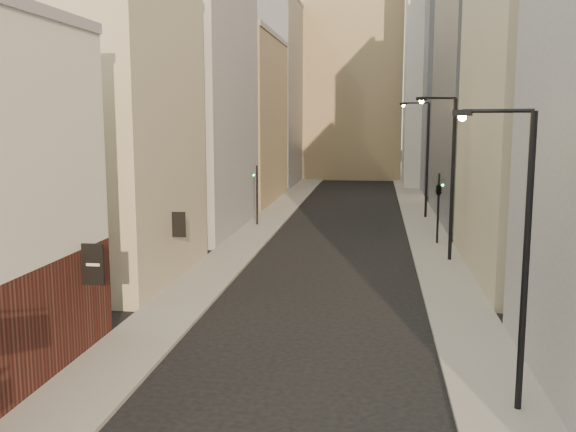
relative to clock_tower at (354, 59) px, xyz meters
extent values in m
cube|color=gray|center=(-5.50, -37.00, -17.56)|extent=(3.00, 140.00, 0.15)
cube|color=gray|center=(7.50, -37.00, -17.56)|extent=(3.00, 140.00, 0.15)
cube|color=black|center=(-6.30, -78.00, -14.03)|extent=(0.80, 0.08, 1.50)
cube|color=black|center=(-6.30, -68.00, -14.23)|extent=(0.70, 0.08, 1.30)
cube|color=#BBB191|center=(-11.00, -66.00, -9.63)|extent=(8.00, 12.00, 16.00)
cube|color=gray|center=(-11.00, -50.00, -7.63)|extent=(8.00, 16.00, 20.00)
cube|color=#9D8764|center=(-11.00, -32.00, -9.13)|extent=(8.00, 18.00, 17.00)
cube|color=gray|center=(-11.00, -12.00, -5.63)|extent=(8.00, 20.00, 24.00)
cube|color=#BBB191|center=(13.00, -62.00, -7.63)|extent=(8.00, 16.00, 20.00)
cube|color=gray|center=(13.00, -42.00, -4.63)|extent=(8.00, 20.00, 26.00)
cube|color=#9D8764|center=(0.00, 0.00, -3.63)|extent=(14.00, 14.00, 28.00)
cube|color=silver|center=(11.00, -14.00, -0.63)|extent=(8.00, 8.00, 34.00)
cylinder|color=black|center=(7.92, -80.21, -13.17)|extent=(0.20, 0.20, 8.93)
cylinder|color=black|center=(6.99, -79.87, -8.70)|extent=(1.91, 0.78, 0.12)
cube|color=black|center=(6.05, -79.54, -8.75)|extent=(0.59, 0.39, 0.18)
sphere|color=#FFB63F|center=(6.05, -79.54, -8.88)|extent=(0.24, 0.24, 0.24)
cylinder|color=black|center=(8.17, -59.42, -12.67)|extent=(0.22, 0.22, 9.93)
cylinder|color=black|center=(7.14, -59.84, -7.70)|extent=(2.09, 0.96, 0.13)
cube|color=black|center=(6.12, -60.26, -7.76)|extent=(0.65, 0.45, 0.20)
sphere|color=#FFB63F|center=(6.12, -60.26, -7.90)|extent=(0.26, 0.26, 0.26)
cylinder|color=black|center=(7.98, -41.85, -12.58)|extent=(0.22, 0.22, 10.10)
cylinder|color=black|center=(6.91, -41.51, -7.53)|extent=(2.18, 0.82, 0.13)
cube|color=black|center=(5.84, -41.16, -7.59)|extent=(0.66, 0.42, 0.20)
sphere|color=#FFB63F|center=(5.84, -41.16, -7.73)|extent=(0.27, 0.27, 0.27)
cylinder|color=black|center=(-6.02, -47.94, -15.13)|extent=(0.16, 0.16, 5.00)
imported|color=black|center=(-6.02, -47.94, -13.43)|extent=(0.42, 0.42, 1.16)
sphere|color=#19E533|center=(-6.27, -47.94, -13.43)|extent=(0.16, 0.16, 0.16)
cylinder|color=black|center=(7.89, -54.07, -15.13)|extent=(0.16, 0.16, 5.00)
imported|color=black|center=(7.89, -54.07, -13.43)|extent=(0.81, 0.81, 1.43)
sphere|color=#19E533|center=(8.14, -54.07, -13.43)|extent=(0.16, 0.16, 0.16)
camera|label=1|loc=(3.59, -99.04, -8.94)|focal=40.00mm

